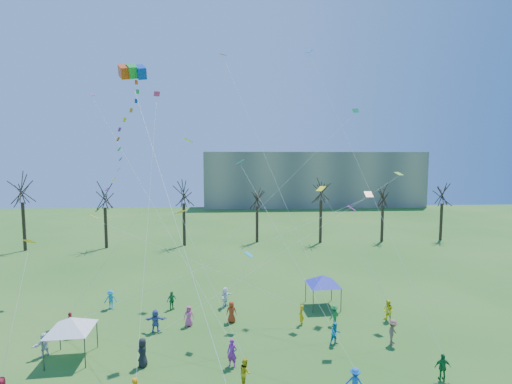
{
  "coord_description": "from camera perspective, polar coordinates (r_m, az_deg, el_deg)",
  "views": [
    {
      "loc": [
        -0.13,
        -17.66,
        13.1
      ],
      "look_at": [
        1.26,
        5.0,
        11.0
      ],
      "focal_mm": 25.0,
      "sensor_mm": 36.0,
      "label": 1
    }
  ],
  "objects": [
    {
      "name": "big_box_kite",
      "position": [
        25.19,
        -19.86,
        8.24
      ],
      "size": [
        4.66,
        6.99,
        21.43
      ],
      "color": "#ED4410",
      "rests_on": "ground"
    },
    {
      "name": "canopy_tent_white",
      "position": [
        27.59,
        -27.51,
        -18.17
      ],
      "size": [
        3.76,
        3.76,
        2.82
      ],
      "color": "#3F3F44",
      "rests_on": "ground"
    },
    {
      "name": "festival_crowd",
      "position": [
        27.73,
        -4.75,
        -20.98
      ],
      "size": [
        26.22,
        14.14,
        1.83
      ],
      "color": "red",
      "rests_on": "ground"
    },
    {
      "name": "canopy_tent_blue",
      "position": [
        33.07,
        10.68,
        -13.66
      ],
      "size": [
        3.8,
        3.8,
        2.85
      ],
      "color": "#3F3F44",
      "rests_on": "ground"
    },
    {
      "name": "distant_building",
      "position": [
        102.24,
        8.98,
        2.07
      ],
      "size": [
        60.0,
        14.0,
        15.0
      ],
      "primitive_type": "cube",
      "color": "gray",
      "rests_on": "ground"
    },
    {
      "name": "small_kites_aloft",
      "position": [
        29.01,
        -2.65,
        3.81
      ],
      "size": [
        29.32,
        18.43,
        32.31
      ],
      "color": "#F1AE0C",
      "rests_on": "ground"
    },
    {
      "name": "bare_tree_row",
      "position": [
        54.17,
        -3.55,
        -1.1
      ],
      "size": [
        69.14,
        8.76,
        10.91
      ],
      "color": "black",
      "rests_on": "ground"
    }
  ]
}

